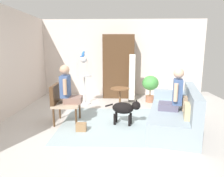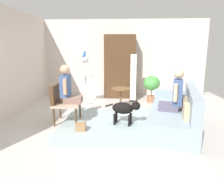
# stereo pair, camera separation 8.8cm
# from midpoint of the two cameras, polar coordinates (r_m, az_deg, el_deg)

# --- Properties ---
(ground_plane) EXTENTS (7.01, 7.01, 0.00)m
(ground_plane) POSITION_cam_midpoint_polar(r_m,az_deg,el_deg) (4.52, 1.50, -10.14)
(ground_plane) COLOR beige
(back_wall) EXTENTS (6.02, 0.12, 2.68)m
(back_wall) POSITION_cam_midpoint_polar(r_m,az_deg,el_deg) (7.19, 1.70, 8.85)
(back_wall) COLOR silver
(back_wall) RESTS_ON ground
(left_wall) EXTENTS (0.12, 6.44, 2.68)m
(left_wall) POSITION_cam_midpoint_polar(r_m,az_deg,el_deg) (5.31, -30.07, 6.44)
(left_wall) COLOR silver
(left_wall) RESTS_ON ground
(area_rug) EXTENTS (2.65, 2.23, 0.01)m
(area_rug) POSITION_cam_midpoint_polar(r_m,az_deg,el_deg) (4.53, 1.88, -10.05)
(area_rug) COLOR #9EB2B7
(area_rug) RESTS_ON ground
(couch) EXTENTS (1.35, 2.09, 0.88)m
(couch) POSITION_cam_midpoint_polar(r_m,az_deg,el_deg) (4.38, 17.48, -7.21)
(couch) COLOR #8EA0AD
(couch) RESTS_ON ground
(armchair) EXTENTS (0.61, 0.64, 0.88)m
(armchair) POSITION_cam_midpoint_polar(r_m,az_deg,el_deg) (4.59, -14.90, -3.25)
(armchair) COLOR #4C331E
(armchair) RESTS_ON ground
(person_on_couch) EXTENTS (0.53, 0.49, 0.87)m
(person_on_couch) POSITION_cam_midpoint_polar(r_m,az_deg,el_deg) (4.22, 17.18, -1.39)
(person_on_couch) COLOR #59556D
(person_on_armchair) EXTENTS (0.47, 0.51, 0.85)m
(person_on_armchair) POSITION_cam_midpoint_polar(r_m,az_deg,el_deg) (4.49, -13.28, 0.21)
(person_on_armchair) COLOR #826358
(round_end_table) EXTENTS (0.53, 0.53, 0.61)m
(round_end_table) POSITION_cam_midpoint_polar(r_m,az_deg,el_deg) (5.44, 1.86, -1.91)
(round_end_table) COLOR brown
(round_end_table) RESTS_ON ground
(dog) EXTENTS (0.78, 0.36, 0.58)m
(dog) POSITION_cam_midpoint_polar(r_m,az_deg,el_deg) (4.36, 3.20, -5.79)
(dog) COLOR black
(dog) RESTS_ON ground
(bird_cage_stand) EXTENTS (0.44, 0.44, 1.43)m
(bird_cage_stand) POSITION_cam_midpoint_polar(r_m,az_deg,el_deg) (6.02, -8.43, 2.96)
(bird_cage_stand) COLOR silver
(bird_cage_stand) RESTS_ON ground
(parrot) EXTENTS (0.17, 0.10, 0.17)m
(parrot) POSITION_cam_midpoint_polar(r_m,az_deg,el_deg) (5.96, -8.81, 9.82)
(parrot) COLOR blue
(parrot) RESTS_ON bird_cage_stand
(potted_plant) EXTENTS (0.51, 0.51, 0.84)m
(potted_plant) POSITION_cam_midpoint_polar(r_m,az_deg,el_deg) (6.27, 10.68, 1.06)
(potted_plant) COLOR #996047
(potted_plant) RESTS_ON ground
(column_lamp) EXTENTS (0.20, 0.20, 1.50)m
(column_lamp) POSITION_cam_midpoint_polar(r_m,az_deg,el_deg) (6.27, 5.39, 2.94)
(column_lamp) COLOR #4C4742
(column_lamp) RESTS_ON ground
(armoire_cabinet) EXTENTS (1.04, 0.56, 2.13)m
(armoire_cabinet) POSITION_cam_midpoint_polar(r_m,az_deg,el_deg) (6.80, 1.47, 6.36)
(armoire_cabinet) COLOR #4C331E
(armoire_cabinet) RESTS_ON ground
(handbag) EXTENTS (0.21, 0.14, 0.17)m
(handbag) POSITION_cam_midpoint_polar(r_m,az_deg,el_deg) (4.16, -9.53, -10.99)
(handbag) COLOR #99724C
(handbag) RESTS_ON ground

